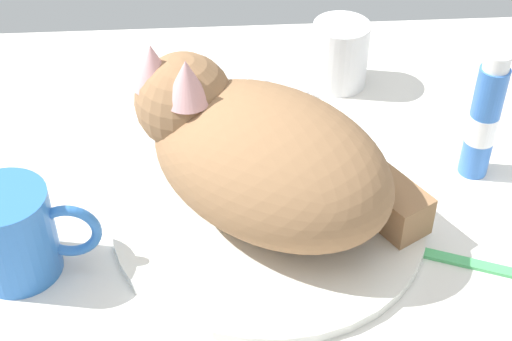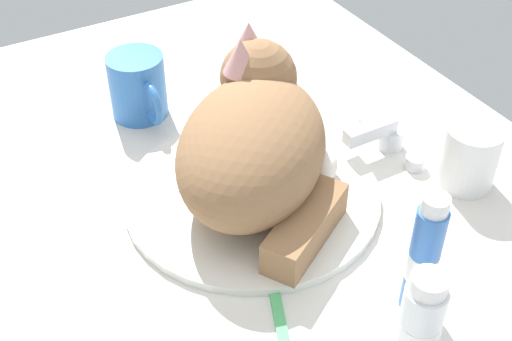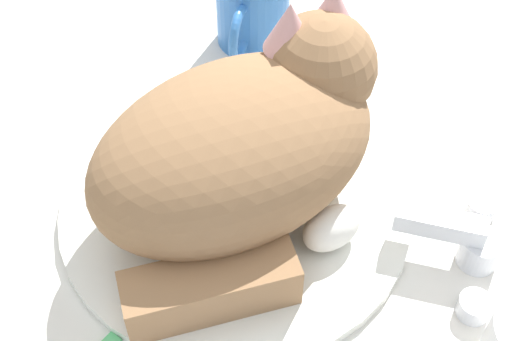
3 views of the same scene
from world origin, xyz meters
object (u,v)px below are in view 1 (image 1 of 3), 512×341
at_px(cat, 259,153).
at_px(coffee_mug, 15,234).
at_px(toothbrush, 512,271).
at_px(faucet, 256,93).
at_px(toothpaste_bottle, 484,119).
at_px(rinse_cup, 340,54).

distance_m(cat, coffee_mug, 0.25).
relative_size(coffee_mug, toothbrush, 0.87).
bearing_deg(faucet, toothbrush, -52.31).
height_order(coffee_mug, toothpaste_bottle, toothpaste_bottle).
height_order(coffee_mug, toothbrush, coffee_mug).
distance_m(faucet, cat, 0.21).
bearing_deg(coffee_mug, cat, 14.44).
relative_size(rinse_cup, toothbrush, 0.60).
bearing_deg(rinse_cup, toothbrush, -70.80).
distance_m(coffee_mug, rinse_cup, 0.47).
bearing_deg(rinse_cup, faucet, -156.67).
bearing_deg(toothpaste_bottle, coffee_mug, -166.19).
height_order(cat, rinse_cup, cat).
relative_size(faucet, toothbrush, 0.94).
xyz_separation_m(coffee_mug, rinse_cup, (0.36, 0.31, -0.00)).
relative_size(coffee_mug, toothpaste_bottle, 0.82).
bearing_deg(toothpaste_bottle, cat, -166.79).
distance_m(faucet, coffee_mug, 0.36).
bearing_deg(toothbrush, toothpaste_bottle, 87.97).
distance_m(rinse_cup, toothpaste_bottle, 0.23).
height_order(toothpaste_bottle, toothbrush, toothpaste_bottle).
xyz_separation_m(coffee_mug, toothbrush, (0.48, -0.04, -0.04)).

